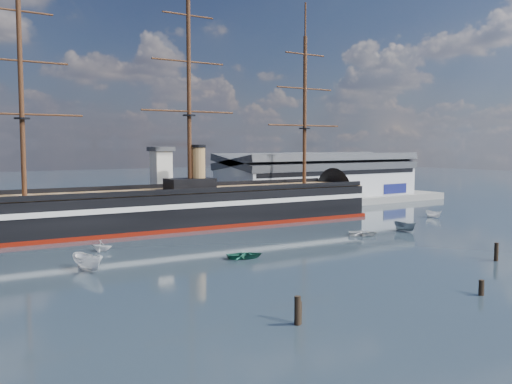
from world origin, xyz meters
TOP-DOWN VIEW (x-y plane):
  - ground at (0.00, 40.00)m, footprint 600.00×600.00m
  - quay at (10.00, 76.00)m, footprint 180.00×18.00m
  - warehouse at (58.00, 80.00)m, footprint 63.00×21.00m
  - quay_tower at (3.00, 73.00)m, footprint 5.00×5.00m
  - warship at (-0.14, 60.00)m, footprint 113.34×21.64m
  - motorboat_a at (-29.37, 28.32)m, footprint 8.00×4.17m
  - motorboat_b at (-6.66, 23.14)m, footprint 2.43×3.68m
  - motorboat_c at (35.33, 27.63)m, footprint 6.23×2.42m
  - motorboat_d at (-22.73, 41.56)m, footprint 5.78×5.57m
  - motorboat_e at (24.19, 28.42)m, footprint 3.26×3.48m
  - motorboat_f at (57.67, 38.05)m, footprint 5.57×2.54m
  - piling_near_left at (-20.37, -6.76)m, footprint 0.64×0.64m
  - piling_near_mid at (4.12, -10.48)m, footprint 0.64×0.64m
  - piling_near_right at (23.57, -0.01)m, footprint 0.64×0.64m

SIDE VIEW (x-z plane):
  - ground at x=0.00m, z-range 0.00..0.00m
  - quay at x=10.00m, z-range -1.00..1.00m
  - motorboat_a at x=-29.37m, z-range -1.52..1.52m
  - motorboat_b at x=-6.66m, z-range -0.80..0.80m
  - motorboat_c at x=35.33m, z-range -1.24..1.24m
  - motorboat_d at x=-22.73m, z-range -1.03..1.03m
  - motorboat_e at x=24.19m, z-range -0.80..0.80m
  - motorboat_f at x=57.67m, z-range -1.08..1.08m
  - piling_near_left at x=-20.37m, z-range -1.78..1.78m
  - piling_near_mid at x=4.12m, z-range -1.26..1.26m
  - piling_near_right at x=23.57m, z-range -1.74..1.74m
  - warship at x=-0.14m, z-range -22.93..31.01m
  - warehouse at x=58.00m, z-range 2.18..13.78m
  - quay_tower at x=3.00m, z-range 2.25..17.25m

